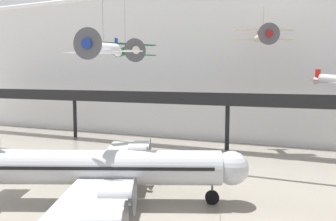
% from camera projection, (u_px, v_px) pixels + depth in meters
% --- Properties ---
extents(hangar_back_wall, '(140.00, 3.00, 27.78)m').
position_uv_depth(hangar_back_wall, '(238.00, 66.00, 59.42)').
color(hangar_back_wall, white).
rests_on(hangar_back_wall, ground).
extents(mezzanine_walkway, '(110.00, 3.20, 9.42)m').
position_uv_depth(mezzanine_walkway, '(226.00, 103.00, 51.76)').
color(mezzanine_walkway, black).
rests_on(mezzanine_walkway, ground).
extents(airliner_silver_main, '(26.68, 31.22, 9.60)m').
position_uv_depth(airliner_silver_main, '(101.00, 168.00, 30.45)').
color(airliner_silver_main, '#B7BABF').
rests_on(airliner_silver_main, ground).
extents(suspended_plane_cream_biplane, '(8.87, 7.62, 6.18)m').
position_uv_depth(suspended_plane_cream_biplane, '(263.00, 36.00, 50.85)').
color(suspended_plane_cream_biplane, beige).
extents(suspended_plane_white_twin, '(8.13, 6.63, 9.21)m').
position_uv_depth(suspended_plane_white_twin, '(103.00, 49.00, 31.91)').
color(suspended_plane_white_twin, silver).
extents(suspended_plane_green_biplane, '(7.34, 7.88, 8.82)m').
position_uv_depth(suspended_plane_green_biplane, '(125.00, 51.00, 46.06)').
color(suspended_plane_green_biplane, '#1E6B33').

